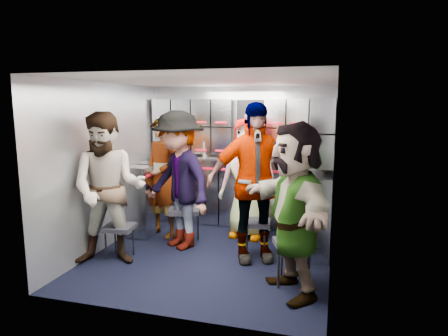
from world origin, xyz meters
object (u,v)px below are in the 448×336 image
(jump_seat_near_left, at_px, (119,229))
(attendant_arc_d, at_px, (253,183))
(jump_seat_center, at_px, (251,207))
(jump_seat_mid_right, at_px, (256,224))
(jump_seat_mid_left, at_px, (184,212))
(attendant_standing, at_px, (162,178))
(attendant_arc_b, at_px, (179,180))
(attendant_arc_a, at_px, (109,189))
(attendant_arc_c, at_px, (249,178))
(attendant_arc_e, at_px, (294,209))
(jump_seat_near_right, at_px, (295,247))

(jump_seat_near_left, bearing_deg, attendant_arc_d, 13.91)
(jump_seat_center, relative_size, jump_seat_mid_right, 1.05)
(jump_seat_mid_left, relative_size, attendant_standing, 0.30)
(attendant_arc_b, bearing_deg, attendant_arc_a, -95.13)
(attendant_arc_b, relative_size, attendant_arc_c, 1.05)
(attendant_arc_a, bearing_deg, jump_seat_near_left, 72.13)
(attendant_arc_a, bearing_deg, attendant_arc_d, 2.11)
(jump_seat_center, height_order, attendant_arc_d, attendant_arc_d)
(jump_seat_near_left, bearing_deg, jump_seat_mid_left, 52.01)
(jump_seat_mid_right, bearing_deg, attendant_arc_a, -154.37)
(jump_seat_mid_left, height_order, jump_seat_mid_right, jump_seat_mid_left)
(attendant_arc_d, bearing_deg, attendant_arc_e, -77.01)
(jump_seat_mid_right, distance_m, jump_seat_near_right, 0.92)
(attendant_arc_b, bearing_deg, jump_seat_mid_right, 34.60)
(jump_seat_near_right, relative_size, attendant_arc_a, 0.28)
(jump_seat_near_left, relative_size, attendant_arc_b, 0.23)
(attendant_arc_e, bearing_deg, attendant_arc_b, -151.23)
(jump_seat_mid_left, relative_size, jump_seat_mid_right, 1.16)
(jump_seat_center, relative_size, attendant_arc_b, 0.25)
(attendant_arc_b, bearing_deg, jump_seat_near_left, -103.39)
(attendant_arc_b, xyz_separation_m, attendant_arc_d, (0.99, -0.15, 0.05))
(attendant_arc_c, relative_size, attendant_arc_e, 0.99)
(jump_seat_center, xyz_separation_m, jump_seat_mid_right, (0.23, -0.80, -0.00))
(jump_seat_near_left, height_order, attendant_arc_e, attendant_arc_e)
(attendant_arc_b, bearing_deg, jump_seat_mid_left, 122.86)
(attendant_standing, bearing_deg, attendant_arc_a, -80.08)
(jump_seat_near_left, height_order, jump_seat_center, jump_seat_center)
(jump_seat_center, bearing_deg, jump_seat_near_left, -134.20)
(jump_seat_near_left, xyz_separation_m, jump_seat_mid_right, (1.55, 0.56, 0.02))
(jump_seat_center, relative_size, attendant_standing, 0.27)
(jump_seat_near_left, xyz_separation_m, attendant_arc_b, (0.56, 0.53, 0.53))
(attendant_standing, xyz_separation_m, attendant_arc_e, (1.93, -1.25, 0.02))
(jump_seat_near_left, bearing_deg, jump_seat_center, 45.80)
(jump_seat_center, xyz_separation_m, attendant_standing, (-1.15, -0.47, 0.45))
(jump_seat_center, bearing_deg, attendant_arc_e, -65.73)
(attendant_arc_b, distance_m, attendant_arc_d, 1.01)
(attendant_arc_c, bearing_deg, attendant_standing, -156.72)
(jump_seat_mid_left, xyz_separation_m, attendant_arc_e, (1.54, -1.07, 0.43))
(attendant_standing, bearing_deg, attendant_arc_b, -24.30)
(jump_seat_near_right, xyz_separation_m, attendant_standing, (-1.93, 1.07, 0.42))
(jump_seat_near_left, distance_m, jump_seat_mid_right, 1.65)
(jump_seat_mid_left, bearing_deg, jump_seat_near_left, -127.99)
(jump_seat_center, relative_size, jump_seat_near_right, 0.90)
(jump_seat_center, height_order, attendant_standing, attendant_standing)
(jump_seat_near_right, distance_m, attendant_arc_b, 1.76)
(jump_seat_near_left, relative_size, jump_seat_center, 0.90)
(attendant_standing, bearing_deg, jump_seat_mid_left, -6.44)
(attendant_arc_a, bearing_deg, jump_seat_near_right, -17.79)
(jump_seat_near_left, height_order, attendant_arc_d, attendant_arc_d)
(attendant_arc_d, bearing_deg, attendant_standing, 136.02)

